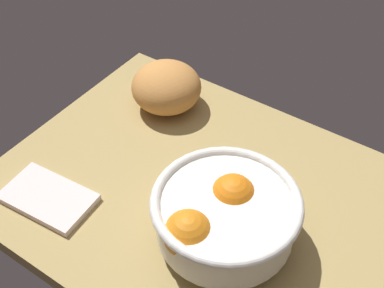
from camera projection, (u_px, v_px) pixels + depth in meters
ground_plane at (201, 197)px, 90.54cm from camera, size 69.49×53.06×3.00cm
fruit_bowl at (223, 215)px, 77.84cm from camera, size 22.52×22.52×10.97cm
bread_loaf at (166, 87)px, 102.70cm from camera, size 16.67×16.57×9.33cm
napkin_folded at (48, 198)px, 87.74cm from camera, size 15.89×10.32×1.21cm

